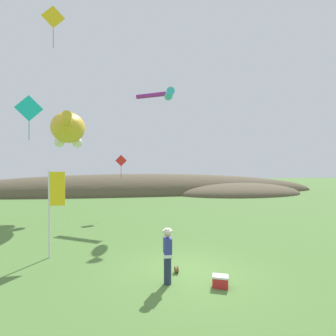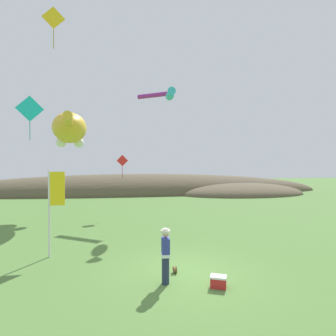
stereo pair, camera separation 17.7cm
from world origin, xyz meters
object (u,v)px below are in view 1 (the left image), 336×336
(festival_attendant, at_px, (168,254))
(kite_giant_cat, at_px, (68,129))
(kite_fish_windsock, at_px, (169,95))
(kite_diamond_teal, at_px, (29,109))
(kite_spool, at_px, (176,270))
(kite_tube_streamer, at_px, (152,95))
(kite_diamond_gold, at_px, (53,17))
(picnic_cooler, at_px, (220,281))
(kite_diamond_red, at_px, (121,161))
(festival_banner_pole, at_px, (53,201))

(festival_attendant, height_order, kite_giant_cat, kite_giant_cat)
(kite_fish_windsock, height_order, kite_diamond_teal, kite_fish_windsock)
(kite_spool, bearing_deg, kite_fish_windsock, 80.75)
(kite_tube_streamer, height_order, kite_diamond_gold, kite_diamond_gold)
(picnic_cooler, bearing_deg, kite_diamond_gold, 140.64)
(kite_spool, height_order, kite_diamond_red, kite_diamond_red)
(kite_spool, height_order, kite_tube_streamer, kite_tube_streamer)
(festival_attendant, height_order, kite_diamond_gold, kite_diamond_gold)
(picnic_cooler, relative_size, kite_diamond_gold, 0.30)
(festival_banner_pole, distance_m, kite_giant_cat, 9.69)
(kite_diamond_teal, bearing_deg, kite_tube_streamer, 48.83)
(festival_attendant, xyz_separation_m, kite_giant_cat, (-5.20, 11.94, 5.48))
(festival_banner_pole, height_order, kite_fish_windsock, kite_fish_windsock)
(picnic_cooler, relative_size, kite_giant_cat, 0.07)
(festival_banner_pole, relative_size, kite_diamond_teal, 1.66)
(festival_attendant, distance_m, picnic_cooler, 1.84)
(kite_fish_windsock, xyz_separation_m, kite_diamond_teal, (-7.88, -5.27, -2.43))
(picnic_cooler, height_order, kite_diamond_red, kite_diamond_red)
(kite_diamond_red, bearing_deg, picnic_cooler, -76.53)
(kite_giant_cat, relative_size, kite_diamond_gold, 4.28)
(kite_diamond_gold, bearing_deg, kite_diamond_red, 67.82)
(kite_spool, distance_m, kite_diamond_red, 11.98)
(kite_fish_windsock, bearing_deg, festival_attendant, -100.97)
(kite_diamond_gold, distance_m, kite_diamond_teal, 4.30)
(picnic_cooler, bearing_deg, festival_banner_pole, 147.09)
(picnic_cooler, bearing_deg, kite_giant_cat, 118.55)
(kite_giant_cat, height_order, kite_tube_streamer, kite_tube_streamer)
(festival_banner_pole, relative_size, kite_tube_streamer, 1.39)
(kite_tube_streamer, relative_size, kite_diamond_red, 1.46)
(kite_tube_streamer, bearing_deg, kite_spool, -93.24)
(festival_banner_pole, distance_m, kite_diamond_gold, 8.24)
(kite_spool, distance_m, kite_giant_cat, 14.03)
(festival_attendant, xyz_separation_m, kite_diamond_red, (-1.39, 11.91, 3.17))
(kite_spool, distance_m, picnic_cooler, 1.71)
(picnic_cooler, xyz_separation_m, festival_banner_pole, (-5.77, 3.73, 2.16))
(kite_giant_cat, xyz_separation_m, kite_tube_streamer, (6.37, 1.48, 3.17))
(picnic_cooler, height_order, kite_tube_streamer, kite_tube_streamer)
(kite_tube_streamer, distance_m, kite_diamond_teal, 11.03)
(kite_spool, xyz_separation_m, kite_giant_cat, (-5.65, 11.17, 6.32))
(kite_diamond_gold, bearing_deg, kite_spool, -36.74)
(kite_fish_windsock, xyz_separation_m, kite_tube_streamer, (-0.90, 2.71, 0.64))
(kite_diamond_red, bearing_deg, kite_spool, -80.58)
(festival_attendant, distance_m, kite_diamond_teal, 9.72)
(kite_tube_streamer, bearing_deg, picnic_cooler, -88.31)
(kite_giant_cat, bearing_deg, kite_spool, -63.17)
(kite_diamond_red, relative_size, kite_diamond_teal, 0.82)
(kite_tube_streamer, xyz_separation_m, kite_diamond_teal, (-6.98, -7.98, -3.07))
(festival_banner_pole, bearing_deg, kite_spool, -27.81)
(kite_diamond_gold, bearing_deg, kite_giant_cat, 95.71)
(kite_diamond_gold, bearing_deg, kite_diamond_teal, 143.15)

